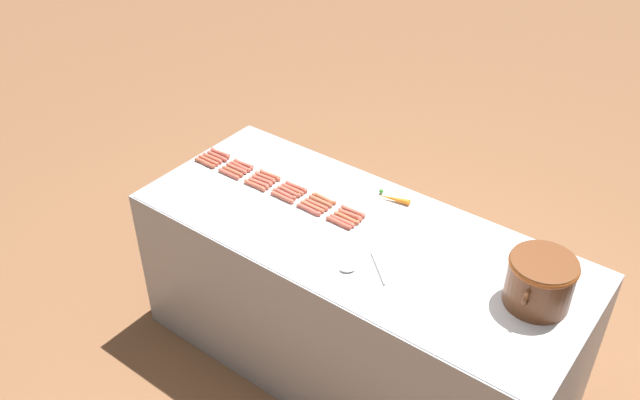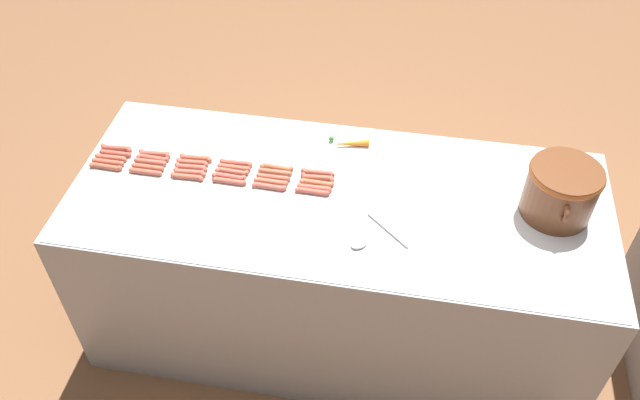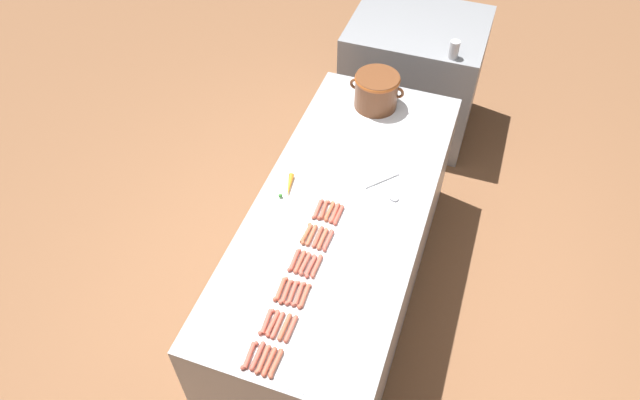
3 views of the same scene
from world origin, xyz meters
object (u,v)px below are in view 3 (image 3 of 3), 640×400
object	(u,v)px
hot_dog_5	(318,209)
hot_dog_8	(286,292)
hot_dog_1	(266,322)
bean_pot	(377,90)
hot_dog_18	(269,362)
hot_dog_21	(311,266)
back_cabinet	(413,75)
hot_dog_14	(292,293)
serving_spoon	(390,191)
hot_dog_12	(263,360)
hot_dog_19	(285,327)
hot_dog_16	(318,237)
hot_dog_15	(305,264)
hot_dog_28	(328,240)
hot_dog_13	(278,325)
hot_dog_11	(324,210)
hot_dog_29	(339,215)
hot_dog_24	(276,363)
hot_dog_3	(294,260)
hot_dog_7	(273,323)
hot_dog_10	(312,235)
carrot	(289,186)
hot_dog_17	(329,211)
hot_dog_20	(299,294)
hot_dog_22	(323,239)
hot_dog_4	(306,234)
soda_can	(454,49)
hot_dog_9	(300,262)
hot_dog_23	(335,213)
hot_dog_25	(291,329)
hot_dog_2	(281,289)
hot_dog_26	(304,296)
hot_dog_27	(317,266)

from	to	relation	value
hot_dog_5	hot_dog_8	xyz separation A→B (m)	(0.03, -0.53, 0.00)
hot_dog_1	bean_pot	size ratio (longest dim) A/B	0.42
hot_dog_18	hot_dog_21	distance (m)	0.52
back_cabinet	hot_dog_14	world-z (taller)	back_cabinet
hot_dog_1	serving_spoon	bearing A→B (deg)	71.53
hot_dog_12	hot_dog_19	bearing A→B (deg)	80.30
hot_dog_16	hot_dog_15	bearing A→B (deg)	-91.40
hot_dog_16	serving_spoon	size ratio (longest dim) A/B	0.64
hot_dog_28	hot_dog_13	bearing A→B (deg)	-96.40
hot_dog_13	back_cabinet	bearing A→B (deg)	88.71
hot_dog_11	hot_dog_21	distance (m)	0.36
hot_dog_21	serving_spoon	world-z (taller)	hot_dog_21
back_cabinet	hot_dog_29	world-z (taller)	back_cabinet
hot_dog_28	hot_dog_24	bearing A→B (deg)	-89.82
back_cabinet	hot_dog_29	xyz separation A→B (m)	(-0.00, -1.90, 0.42)
hot_dog_3	hot_dog_1	bearing A→B (deg)	-89.50
hot_dog_7	hot_dog_14	world-z (taller)	same
hot_dog_10	carrot	size ratio (longest dim) A/B	0.80
hot_dog_17	hot_dog_20	bearing A→B (deg)	-86.95
hot_dog_14	bean_pot	size ratio (longest dim) A/B	0.42
hot_dog_19	hot_dog_28	size ratio (longest dim) A/B	1.00
hot_dog_19	hot_dog_22	world-z (taller)	same
hot_dog_4	hot_dog_11	bearing A→B (deg)	80.24
hot_dog_7	hot_dog_13	bearing A→B (deg)	-3.95
hot_dog_21	hot_dog_4	bearing A→B (deg)	116.05
hot_dog_12	carrot	size ratio (longest dim) A/B	0.80
carrot	soda_can	bearing A→B (deg)	66.82
hot_dog_4	hot_dog_12	bearing A→B (deg)	-84.99
back_cabinet	hot_dog_24	distance (m)	2.81
hot_dog_10	hot_dog_8	bearing A→B (deg)	-89.68
hot_dog_11	soda_can	world-z (taller)	soda_can
hot_dog_21	hot_dog_29	size ratio (longest dim) A/B	1.00
hot_dog_9	hot_dog_19	bearing A→B (deg)	-80.24
hot_dog_20	bean_pot	distance (m)	1.47
back_cabinet	hot_dog_9	distance (m)	2.29
hot_dog_9	hot_dog_23	xyz separation A→B (m)	(0.06, 0.35, 0.00)
hot_dog_17	hot_dog_21	distance (m)	0.36
hot_dog_11	hot_dog_19	world-z (taller)	same
hot_dog_16	hot_dog_28	world-z (taller)	same
hot_dog_25	hot_dog_1	bearing A→B (deg)	-178.38
hot_dog_25	soda_can	xyz separation A→B (m)	(0.30, 2.25, 0.10)
bean_pot	hot_dog_2	bearing A→B (deg)	-91.95
hot_dog_18	hot_dog_28	distance (m)	0.70
hot_dog_15	hot_dog_29	xyz separation A→B (m)	(0.06, 0.35, 0.00)
hot_dog_24	hot_dog_29	xyz separation A→B (m)	(-0.00, 0.87, 0.00)
hot_dog_7	hot_dog_21	size ratio (longest dim) A/B	1.00
hot_dog_3	hot_dog_22	xyz separation A→B (m)	(0.09, 0.17, 0.00)
hot_dog_12	hot_dog_21	xyz separation A→B (m)	(0.03, 0.52, 0.00)
hot_dog_26	hot_dog_27	size ratio (longest dim) A/B	1.00
back_cabinet	hot_dog_9	size ratio (longest dim) A/B	6.86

